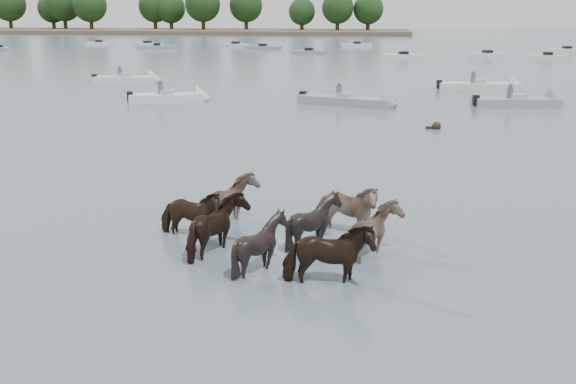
# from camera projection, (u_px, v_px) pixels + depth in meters

# --- Properties ---
(ground) EXTENTS (400.00, 400.00, 0.00)m
(ground) POSITION_uv_depth(u_px,v_px,m) (251.00, 239.00, 15.45)
(ground) COLOR #4A5F6B
(ground) RESTS_ON ground
(shoreline) EXTENTS (160.00, 30.00, 1.00)m
(shoreline) POSITION_uv_depth(u_px,v_px,m) (103.00, 31.00, 167.64)
(shoreline) COLOR #4C4233
(shoreline) RESTS_ON ground
(pony_herd) EXTENTS (6.05, 4.85, 1.54)m
(pony_herd) POSITION_uv_depth(u_px,v_px,m) (282.00, 228.00, 14.72)
(pony_herd) COLOR black
(pony_herd) RESTS_ON ground
(swimming_pony) EXTENTS (0.72, 0.44, 0.44)m
(swimming_pony) POSITION_uv_depth(u_px,v_px,m) (435.00, 127.00, 30.08)
(swimming_pony) COLOR black
(swimming_pony) RESTS_ON ground
(motorboat_a) EXTENTS (5.20, 2.75, 1.92)m
(motorboat_a) POSITION_uv_depth(u_px,v_px,m) (179.00, 98.00, 39.24)
(motorboat_a) COLOR silver
(motorboat_a) RESTS_ON ground
(motorboat_b) EXTENTS (6.35, 3.61, 1.92)m
(motorboat_b) POSITION_uv_depth(u_px,v_px,m) (358.00, 102.00, 37.51)
(motorboat_b) COLOR gray
(motorboat_b) RESTS_ON ground
(motorboat_c) EXTENTS (6.23, 1.98, 1.92)m
(motorboat_c) POSITION_uv_depth(u_px,v_px,m) (490.00, 86.00, 45.32)
(motorboat_c) COLOR silver
(motorboat_c) RESTS_ON ground
(motorboat_d) EXTENTS (5.52, 2.39, 1.92)m
(motorboat_d) POSITION_uv_depth(u_px,v_px,m) (529.00, 102.00, 37.38)
(motorboat_d) COLOR gray
(motorboat_d) RESTS_ON ground
(motorboat_f) EXTENTS (5.52, 2.34, 1.92)m
(motorboat_f) POSITION_uv_depth(u_px,v_px,m) (135.00, 80.00, 49.82)
(motorboat_f) COLOR silver
(motorboat_f) RESTS_ON ground
(distant_flotilla) EXTENTS (103.66, 28.06, 0.93)m
(distant_flotilla) POSITION_uv_depth(u_px,v_px,m) (350.00, 49.00, 90.34)
(distant_flotilla) COLOR gray
(distant_flotilla) RESTS_ON ground
(treeline) EXTENTS (147.73, 16.16, 12.17)m
(treeline) POSITION_uv_depth(u_px,v_px,m) (96.00, 7.00, 169.09)
(treeline) COLOR #382619
(treeline) RESTS_ON ground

